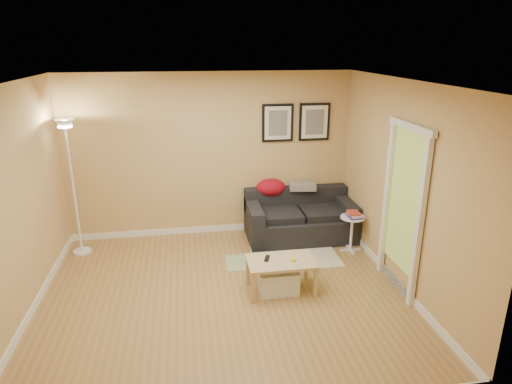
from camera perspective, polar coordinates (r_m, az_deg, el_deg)
floor at (r=5.73m, az=-4.17°, el=-13.02°), size 4.50×4.50×0.00m
ceiling at (r=4.90m, az=-4.90°, el=13.84°), size 4.50×4.50×0.00m
wall_back at (r=7.08m, az=-5.92°, el=4.63°), size 4.50×0.00×4.50m
wall_front at (r=3.36m, az=-1.47°, el=-11.89°), size 4.50×0.00×4.50m
wall_left at (r=5.48m, az=-28.64°, el=-1.83°), size 0.00×4.00×4.00m
wall_right at (r=5.79m, az=18.27°, el=0.55°), size 0.00×4.00×4.00m
baseboard_back at (r=7.48m, az=-5.59°, el=-4.72°), size 4.50×0.02×0.10m
baseboard_left at (r=5.99m, az=-26.66°, el=-13.12°), size 0.02×4.00×0.10m
baseboard_right at (r=6.27m, az=17.02°, el=-10.38°), size 0.02×4.00×0.10m
sofa at (r=7.14m, az=5.72°, el=-3.07°), size 1.70×0.90×0.75m
red_throw at (r=7.21m, az=1.92°, el=0.59°), size 0.48×0.36×0.28m
plaid_throw at (r=7.27m, az=5.99°, el=0.74°), size 0.45×0.32×0.10m
framed_print_left at (r=7.10m, az=2.80°, el=8.86°), size 0.50×0.04×0.60m
framed_print_right at (r=7.25m, az=7.50°, el=8.92°), size 0.50×0.04×0.60m
area_rug at (r=6.65m, az=5.05°, el=-8.22°), size 1.25×0.85×0.01m
green_runner at (r=6.47m, az=-0.77°, el=-8.96°), size 0.70×0.50×0.01m
coffee_table at (r=5.71m, az=3.21°, el=-10.65°), size 0.91×0.64×0.42m
remote_control at (r=5.64m, az=1.42°, el=-8.51°), size 0.10×0.17×0.02m
tape_roll at (r=5.61m, az=4.81°, el=-8.65°), size 0.07×0.07×0.03m
storage_bin at (r=5.72m, az=2.84°, el=-11.28°), size 0.50×0.37×0.31m
side_table at (r=6.85m, az=12.14°, el=-5.27°), size 0.36×0.36×0.55m
book_stack at (r=6.73m, az=12.50°, el=-2.83°), size 0.24×0.29×0.08m
floor_lamp at (r=6.91m, az=-22.34°, el=-0.04°), size 0.26×0.26×2.02m
doorway at (r=5.73m, az=18.22°, el=-2.55°), size 0.12×1.01×2.13m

